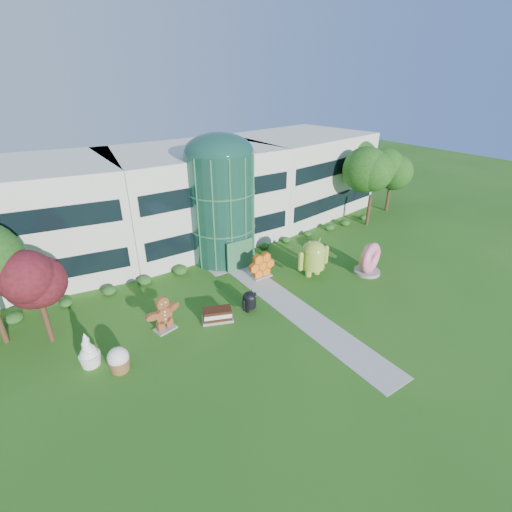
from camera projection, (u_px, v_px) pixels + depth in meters
ground at (306, 318)px, 26.64m from camera, size 140.00×140.00×0.00m
building at (193, 195)px, 37.95m from camera, size 46.00×15.00×9.30m
atrium at (221, 208)px, 33.38m from camera, size 6.00×6.00×9.80m
walkway at (289, 305)px, 28.11m from camera, size 2.40×20.00×0.04m
tree_red at (41, 302)px, 23.07m from camera, size 4.00×4.00×6.00m
trees_backdrop at (216, 212)px, 34.44m from camera, size 52.00×8.00×8.40m
android_green at (314, 256)px, 31.59m from camera, size 3.42×2.42×3.70m
android_black at (249, 300)px, 27.07m from camera, size 1.90×1.57×1.85m
donut at (369, 258)px, 32.03m from camera, size 3.04×1.97×2.91m
gingerbread at (163, 313)px, 24.88m from camera, size 3.00×1.68×2.61m
ice_cream_sandwich at (217, 315)px, 26.15m from camera, size 2.41×1.81×0.97m
honeycomb at (262, 266)px, 31.56m from camera, size 2.61×0.94×2.04m
froyo at (88, 350)px, 21.86m from camera, size 1.39×1.39×2.29m
cupcake at (119, 360)px, 21.60m from camera, size 1.64×1.64×1.59m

